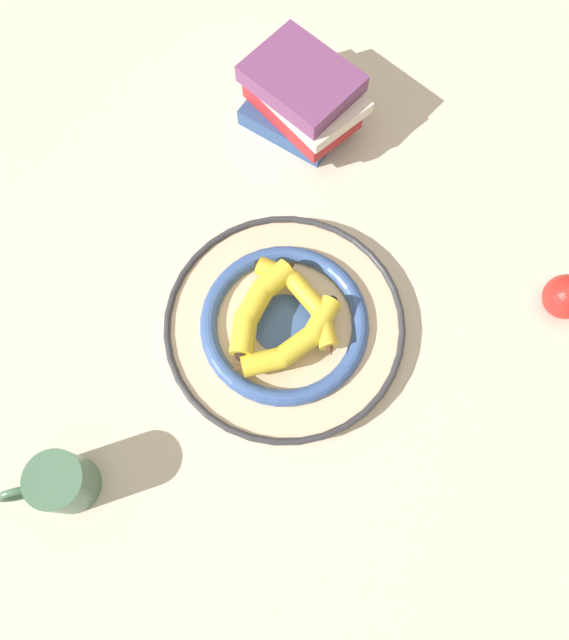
# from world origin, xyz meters

# --- Properties ---
(ground_plane) EXTENTS (2.80, 2.80, 0.00)m
(ground_plane) POSITION_xyz_m (0.00, 0.00, 0.00)
(ground_plane) COLOR beige
(decorative_bowl) EXTENTS (0.37, 0.37, 0.04)m
(decorative_bowl) POSITION_xyz_m (-0.02, -0.02, 0.02)
(decorative_bowl) COLOR beige
(decorative_bowl) RESTS_ON ground_plane
(banana_a) EXTENTS (0.19, 0.07, 0.03)m
(banana_a) POSITION_xyz_m (-0.01, -0.06, 0.05)
(banana_a) COLOR gold
(banana_a) RESTS_ON decorative_bowl
(banana_b) EXTENTS (0.11, 0.16, 0.04)m
(banana_b) POSITION_xyz_m (0.01, 0.01, 0.06)
(banana_b) COLOR yellow
(banana_b) RESTS_ON decorative_bowl
(banana_c) EXTENTS (0.07, 0.19, 0.03)m
(banana_c) POSITION_xyz_m (-0.07, -0.01, 0.05)
(banana_c) COLOR yellow
(banana_c) RESTS_ON decorative_bowl
(book_stack) EXTENTS (0.23, 0.19, 0.12)m
(book_stack) POSITION_xyz_m (0.30, -0.23, 0.06)
(book_stack) COLOR #2D4C84
(book_stack) RESTS_ON ground_plane
(coffee_mug) EXTENTS (0.08, 0.13, 0.09)m
(coffee_mug) POSITION_xyz_m (-0.08, 0.37, 0.05)
(coffee_mug) COLOR #477056
(coffee_mug) RESTS_ON ground_plane
(apple) EXTENTS (0.07, 0.07, 0.08)m
(apple) POSITION_xyz_m (-0.20, -0.42, 0.04)
(apple) COLOR red
(apple) RESTS_ON ground_plane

